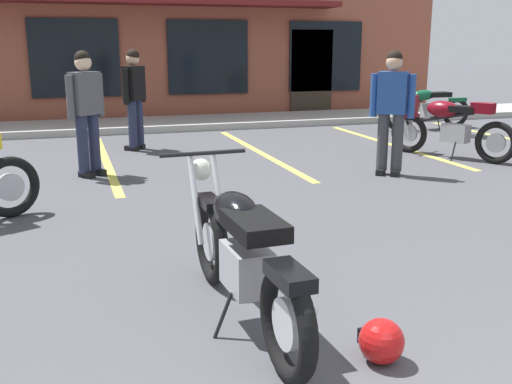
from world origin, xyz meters
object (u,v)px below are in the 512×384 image
object	(u,v)px
motorcycle_black_cruiser	(444,124)
helmet_on_pavement	(381,341)
person_in_shorts_foreground	(134,94)
motorcycle_red_sportbike	(427,107)
person_near_building	(86,106)
motorcycle_foreground_classic	(242,253)
person_by_back_row	(392,105)

from	to	relation	value
motorcycle_black_cruiser	helmet_on_pavement	world-z (taller)	motorcycle_black_cruiser
person_in_shorts_foreground	helmet_on_pavement	bearing A→B (deg)	-86.28
motorcycle_red_sportbike	person_near_building	xyz separation A→B (m)	(-7.00, -2.61, 0.49)
motorcycle_foreground_classic	person_near_building	bearing A→B (deg)	98.67
person_in_shorts_foreground	motorcycle_red_sportbike	bearing A→B (deg)	6.57
motorcycle_red_sportbike	helmet_on_pavement	xyz separation A→B (m)	(-5.66, -8.20, -0.33)
motorcycle_black_cruiser	person_near_building	world-z (taller)	person_near_building
helmet_on_pavement	person_in_shorts_foreground	bearing A→B (deg)	93.72
motorcycle_foreground_classic	motorcycle_red_sportbike	distance (m)	9.73
motorcycle_black_cruiser	person_near_building	bearing A→B (deg)	177.46
motorcycle_foreground_classic	motorcycle_red_sportbike	size ratio (longest dim) A/B	1.00
person_in_shorts_foreground	motorcycle_black_cruiser	bearing A→B (deg)	-25.13
person_by_back_row	helmet_on_pavement	distance (m)	5.20
motorcycle_foreground_classic	helmet_on_pavement	distance (m)	1.01
motorcycle_red_sportbike	person_near_building	distance (m)	7.48
motorcycle_foreground_classic	helmet_on_pavement	xyz separation A→B (m)	(0.60, -0.75, -0.33)
motorcycle_red_sportbike	person_near_building	world-z (taller)	person_near_building
motorcycle_red_sportbike	person_by_back_row	bearing A→B (deg)	-129.10
motorcycle_black_cruiser	motorcycle_red_sportbike	bearing A→B (deg)	61.17
person_near_building	person_by_back_row	bearing A→B (deg)	-16.39
motorcycle_foreground_classic	person_in_shorts_foreground	size ratio (longest dim) A/B	1.26
person_by_back_row	helmet_on_pavement	xyz separation A→B (m)	(-2.59, -4.43, -0.82)
person_in_shorts_foreground	helmet_on_pavement	size ratio (longest dim) A/B	6.44
motorcycle_red_sportbike	helmet_on_pavement	distance (m)	9.97
motorcycle_black_cruiser	person_in_shorts_foreground	world-z (taller)	person_in_shorts_foreground
person_in_shorts_foreground	helmet_on_pavement	world-z (taller)	person_in_shorts_foreground
motorcycle_black_cruiser	person_in_shorts_foreground	bearing A→B (deg)	154.87
motorcycle_black_cruiser	person_in_shorts_foreground	size ratio (longest dim) A/B	1.13
motorcycle_foreground_classic	helmet_on_pavement	bearing A→B (deg)	-51.17
motorcycle_black_cruiser	person_by_back_row	xyz separation A→B (m)	(-1.49, -0.92, 0.42)
person_by_back_row	person_in_shorts_foreground	bearing A→B (deg)	135.18
person_near_building	helmet_on_pavement	xyz separation A→B (m)	(1.34, -5.59, -0.82)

